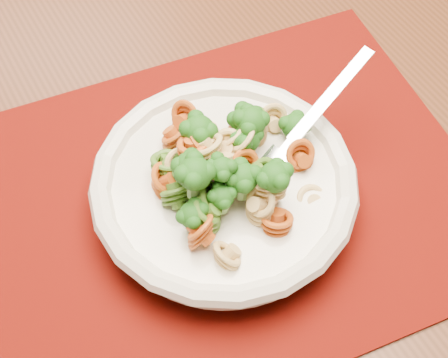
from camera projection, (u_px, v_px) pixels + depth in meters
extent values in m
cube|color=#472A17|center=(155.00, 187.00, 1.44)|extent=(4.00, 4.00, 0.01)
cube|color=#4F2816|center=(127.00, 110.00, 0.67)|extent=(1.74, 1.47, 0.04)
cube|color=#4E0C03|center=(226.00, 196.00, 0.58)|extent=(0.54, 0.47, 0.00)
cylinder|color=silver|center=(224.00, 200.00, 0.57)|extent=(0.10, 0.10, 0.01)
cylinder|color=silver|center=(224.00, 190.00, 0.56)|extent=(0.22, 0.22, 0.03)
torus|color=silver|center=(224.00, 181.00, 0.55)|extent=(0.24, 0.24, 0.02)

